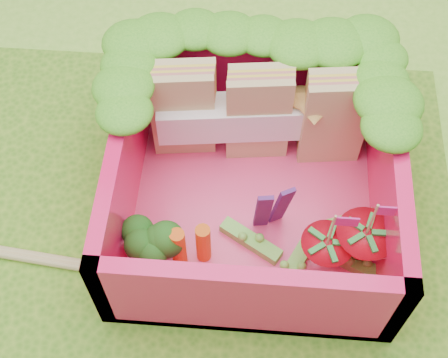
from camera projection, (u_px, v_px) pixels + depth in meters
name	position (u px, v px, depth m)	size (l,w,h in m)	color
ground	(190.00, 260.00, 3.03)	(14.00, 14.00, 0.00)	#7FC938
placemat	(189.00, 258.00, 3.01)	(2.60, 2.60, 0.03)	#4C8C1F
bento_floor	(253.00, 205.00, 3.13)	(1.30, 1.30, 0.05)	#F03D74
bento_box	(255.00, 178.00, 2.92)	(1.30, 1.30, 0.55)	#FF1558
lettuce_ruffle	(263.00, 57.00, 2.89)	(1.43, 0.76, 0.11)	#34961B
sandwich_stack	(260.00, 114.00, 3.07)	(1.07, 0.29, 0.55)	tan
broccoli	(153.00, 238.00, 2.81)	(0.33, 0.33, 0.24)	#6B9548
carrot_sticks	(190.00, 246.00, 2.83)	(0.18, 0.11, 0.28)	orange
purple_wedges	(272.00, 209.00, 2.87)	(0.16, 0.08, 0.38)	#4F195A
strawberry_left	(324.00, 254.00, 2.82)	(0.23, 0.23, 0.47)	red
strawberry_right	(361.00, 246.00, 2.82)	(0.27, 0.27, 0.51)	red
snap_peas	(314.00, 248.00, 2.94)	(0.82, 0.53, 0.05)	#58B639
chopsticks	(3.00, 252.00, 2.99)	(2.31, 0.29, 0.04)	tan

